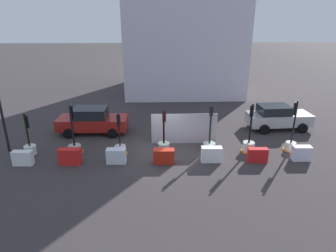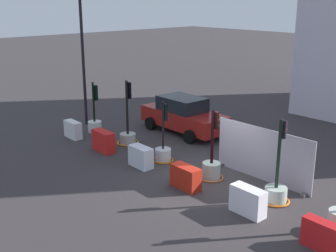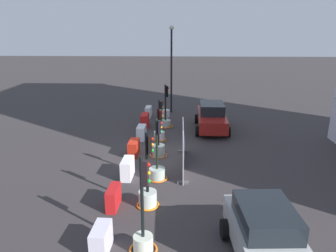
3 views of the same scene
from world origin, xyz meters
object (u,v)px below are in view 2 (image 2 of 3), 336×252
object	(u,v)px
traffic_light_2	(163,151)
car_red_compact	(183,115)
traffic_light_3	(212,166)
construction_barrier_1	(103,141)
construction_barrier_3	(186,177)
traffic_light_1	(128,134)
construction_barrier_4	(248,201)
construction_barrier_5	(322,236)
traffic_light_0	(95,122)
construction_barrier_0	(73,130)
construction_barrier_2	(141,157)
traffic_light_4	(276,190)
street_lamp_post	(82,46)

from	to	relation	value
traffic_light_2	car_red_compact	world-z (taller)	traffic_light_2
traffic_light_3	construction_barrier_1	world-z (taller)	traffic_light_3
traffic_light_3	construction_barrier_3	world-z (taller)	traffic_light_3
traffic_light_1	construction_barrier_4	bearing A→B (deg)	-9.87
traffic_light_1	traffic_light_2	world-z (taller)	traffic_light_1
construction_barrier_5	construction_barrier_1	bearing A→B (deg)	179.54
traffic_light_0	traffic_light_1	bearing A→B (deg)	2.70
construction_barrier_0	traffic_light_3	bearing A→B (deg)	9.54
traffic_light_2	construction_barrier_2	distance (m)	1.08
traffic_light_2	traffic_light_3	world-z (taller)	traffic_light_3
traffic_light_4	car_red_compact	distance (m)	7.90
construction_barrier_0	construction_barrier_4	world-z (taller)	construction_barrier_4
traffic_light_0	street_lamp_post	xyz separation A→B (m)	(-1.39, 0.39, 3.48)
traffic_light_2	traffic_light_3	bearing A→B (deg)	2.59
construction_barrier_0	traffic_light_2	bearing A→B (deg)	12.91
construction_barrier_1	car_red_compact	size ratio (longest dim) A/B	0.26
traffic_light_4	construction_barrier_2	xyz separation A→B (m)	(-5.19, -1.31, -0.01)
traffic_light_0	construction_barrier_4	xyz separation A→B (m)	(10.09, -1.21, -0.06)
traffic_light_2	construction_barrier_4	size ratio (longest dim) A/B	2.16
traffic_light_1	traffic_light_4	world-z (taller)	traffic_light_1
traffic_light_0	car_red_compact	bearing A→B (deg)	47.08
construction_barrier_1	construction_barrier_5	world-z (taller)	construction_barrier_1
traffic_light_1	construction_barrier_0	world-z (taller)	traffic_light_1
construction_barrier_1	construction_barrier_3	world-z (taller)	construction_barrier_1
construction_barrier_3	car_red_compact	distance (m)	6.41
construction_barrier_0	car_red_compact	world-z (taller)	car_red_compact
construction_barrier_0	construction_barrier_2	xyz separation A→B (m)	(4.89, 0.06, 0.01)
traffic_light_1	traffic_light_4	bearing A→B (deg)	-0.08
traffic_light_4	construction_barrier_5	bearing A→B (deg)	-31.32
car_red_compact	construction_barrier_2	bearing A→B (deg)	-64.06
traffic_light_4	traffic_light_2	bearing A→B (deg)	-177.44
traffic_light_0	construction_barrier_5	xyz separation A→B (m)	(12.55, -1.33, -0.09)
traffic_light_0	traffic_light_3	xyz separation A→B (m)	(7.56, -0.01, -0.03)
traffic_light_0	traffic_light_2	distance (m)	5.09
traffic_light_4	construction_barrier_3	world-z (taller)	traffic_light_4
traffic_light_4	construction_barrier_2	size ratio (longest dim) A/B	2.64
traffic_light_1	construction_barrier_1	bearing A→B (deg)	-85.36
construction_barrier_0	car_red_compact	size ratio (longest dim) A/B	0.23
construction_barrier_1	construction_barrier_3	size ratio (longest dim) A/B	1.04
traffic_light_1	construction_barrier_3	size ratio (longest dim) A/B	2.51
construction_barrier_3	street_lamp_post	xyz separation A→B (m)	(-8.92, 1.68, 3.57)
construction_barrier_1	traffic_light_3	bearing A→B (deg)	14.01
construction_barrier_0	construction_barrier_4	size ratio (longest dim) A/B	0.93
traffic_light_0	traffic_light_4	size ratio (longest dim) A/B	0.89
traffic_light_0	car_red_compact	world-z (taller)	traffic_light_0
street_lamp_post	construction_barrier_5	bearing A→B (deg)	-7.06
traffic_light_1	construction_barrier_4	xyz separation A→B (m)	(7.63, -1.33, -0.01)
traffic_light_4	construction_barrier_4	size ratio (longest dim) A/B	2.45
traffic_light_1	construction_barrier_3	xyz separation A→B (m)	(5.07, -1.41, -0.04)
construction_barrier_3	construction_barrier_2	bearing A→B (deg)	177.90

